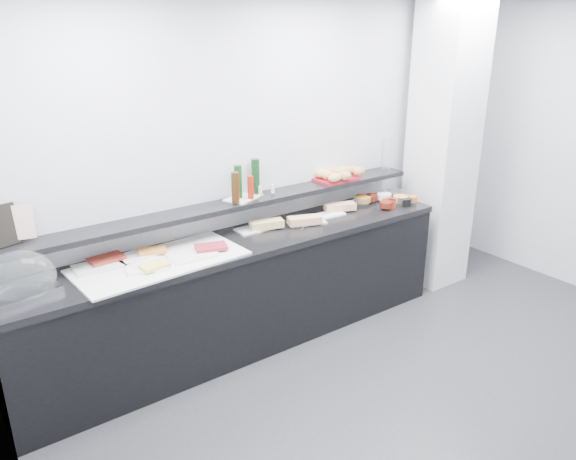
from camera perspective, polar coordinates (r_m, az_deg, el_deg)
ground at (r=4.08m, az=18.23°, el=-17.92°), size 5.00×5.00×0.00m
back_wall at (r=4.76m, az=0.50°, el=6.97°), size 5.00×0.02×2.70m
column at (r=5.54m, az=15.45°, el=8.18°), size 0.50×0.50×2.70m
buffet_cabinet at (r=4.49m, az=-4.49°, el=-6.63°), size 3.60×0.60×0.85m
counter_top at (r=4.30m, az=-4.66°, el=-1.30°), size 3.62×0.62×0.05m
wall_shelf at (r=4.36m, az=-5.96°, el=2.52°), size 3.60×0.25×0.04m
cloche_base at (r=3.79m, az=-25.66°, el=-5.80°), size 0.48×0.36×0.04m
cloche_dome at (r=3.73m, az=-25.66°, el=-4.43°), size 0.47×0.36×0.34m
linen_runner at (r=3.97m, az=-12.87°, el=-3.18°), size 1.20×0.62×0.01m
platter_meat_a at (r=3.98m, az=-18.67°, el=-3.52°), size 0.33×0.23×0.01m
food_meat_a at (r=4.04m, az=-17.96°, el=-2.78°), size 0.24×0.16×0.02m
platter_salmon at (r=4.07m, az=-15.19°, el=-2.58°), size 0.33×0.25×0.01m
food_salmon at (r=4.09m, az=-13.64°, el=-2.03°), size 0.22×0.17×0.02m
platter_cheese at (r=3.87m, az=-14.16°, el=-3.72°), size 0.31×0.24×0.01m
food_cheese at (r=3.84m, az=-13.40°, el=-3.54°), size 0.20×0.14×0.02m
platter_meat_b at (r=4.00m, az=-9.66°, el=-2.52°), size 0.34×0.24×0.01m
food_meat_b at (r=4.07m, az=-7.82°, el=-1.71°), size 0.26×0.20×0.02m
sandwich_plate_left at (r=4.50m, az=-2.95°, el=0.22°), size 0.39×0.17×0.01m
sandwich_food_left at (r=4.47m, az=-2.18°, el=0.60°), size 0.28×0.17×0.06m
tongs_left at (r=4.45m, az=-1.81°, el=0.16°), size 0.15×0.06×0.01m
sandwich_plate_mid at (r=4.61m, az=1.95°, el=0.75°), size 0.34×0.22×0.01m
sandwich_food_mid at (r=4.56m, az=1.70°, el=1.00°), size 0.29×0.19×0.06m
tongs_mid at (r=4.49m, az=1.67°, el=0.35°), size 0.13×0.10×0.01m
sandwich_plate_right at (r=4.80m, az=3.91°, el=1.50°), size 0.33×0.16×0.01m
sandwich_food_right at (r=4.91m, az=5.28°, el=2.38°), size 0.29×0.20×0.06m
tongs_right at (r=4.80m, az=3.92°, el=1.64°), size 0.16×0.04×0.01m
bowl_glass_fruit at (r=5.06m, az=7.41°, el=2.74°), size 0.18×0.18×0.07m
fill_glass_fruit at (r=5.14m, az=7.65°, el=3.14°), size 0.16×0.16×0.05m
bowl_black_jam at (r=5.17m, az=7.52°, el=3.10°), size 0.16×0.16×0.07m
fill_black_jam at (r=5.20m, az=8.50°, el=3.30°), size 0.12×0.12×0.05m
bowl_glass_cream at (r=5.38m, az=10.79°, el=3.61°), size 0.20×0.20×0.07m
fill_glass_cream at (r=5.25m, az=9.72°, el=3.41°), size 0.16×0.16×0.05m
bowl_red_jam at (r=5.08m, az=10.19°, el=2.65°), size 0.15×0.15×0.07m
fill_red_jam at (r=5.01m, az=9.89°, el=2.56°), size 0.13×0.13×0.05m
bowl_glass_salmon at (r=5.11m, az=10.81°, el=2.70°), size 0.17×0.17×0.07m
fill_glass_salmon at (r=5.21m, az=11.35°, el=3.15°), size 0.16×0.16×0.05m
bowl_black_fruit at (r=5.16m, az=11.73°, el=2.83°), size 0.16×0.16×0.07m
fill_black_fruit at (r=5.22m, az=12.52°, el=3.11°), size 0.11×0.11×0.05m
print_art at (r=3.91m, az=-25.79°, el=0.67°), size 0.20×0.09×0.22m
condiment_tray at (r=4.45m, az=-4.56°, el=3.31°), size 0.35×0.29×0.01m
bottle_green_a at (r=4.40m, az=-5.09°, el=4.93°), size 0.08×0.08×0.26m
bottle_brown at (r=4.27m, az=-5.38°, el=4.31°), size 0.06×0.06×0.24m
bottle_green_b at (r=4.50m, az=-3.32°, el=5.48°), size 0.08×0.08×0.28m
bottle_hot at (r=4.38m, az=-3.82°, el=4.36°), size 0.05×0.05×0.18m
shaker_salt at (r=4.52m, az=-1.56°, el=4.19°), size 0.03×0.03×0.07m
shaker_pepper at (r=4.48m, az=-2.83°, el=4.03°), size 0.03×0.03×0.07m
bread_tray at (r=4.97m, az=4.82°, el=5.21°), size 0.38×0.27×0.02m
bread_roll_nw at (r=4.95m, az=3.52°, el=5.78°), size 0.17×0.12×0.08m
bread_roll_n at (r=5.02m, az=4.61°, el=5.97°), size 0.16×0.11×0.08m
bread_roll_ne at (r=5.04m, az=5.45°, el=6.01°), size 0.18×0.13×0.08m
bread_roll_sw at (r=4.82m, az=4.77°, el=5.34°), size 0.17×0.13×0.08m
bread_roll_s at (r=4.88m, az=5.75°, el=5.49°), size 0.14×0.11×0.08m
bread_roll_se at (r=5.03m, az=7.22°, el=5.91°), size 0.14×0.10×0.08m
bread_roll_midw at (r=4.89m, az=4.04°, el=5.59°), size 0.13×0.09×0.08m
bread_roll_mide at (r=5.08m, az=6.48°, el=6.09°), size 0.17×0.12×0.08m
carafe at (r=5.31m, az=9.94°, el=7.53°), size 0.11×0.11×0.30m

